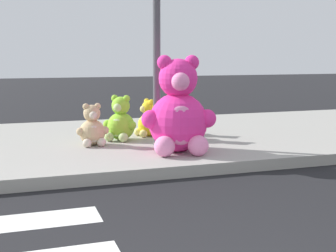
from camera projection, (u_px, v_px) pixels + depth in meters
sidewalk at (82, 144)px, 7.38m from camera, size 28.00×4.40×0.15m
sign_pole at (157, 28)px, 6.68m from camera, size 0.56×0.11×3.20m
plush_pink_large at (178, 114)px, 6.34m from camera, size 1.00×0.93×1.32m
plush_lime at (120, 122)px, 7.27m from camera, size 0.50×0.51×0.71m
plush_tan at (92, 129)px, 6.85m from camera, size 0.48×0.42×0.62m
plush_yellow at (148, 121)px, 7.65m from camera, size 0.43×0.47×0.61m
plush_brown at (184, 122)px, 7.79m from camera, size 0.39×0.40×0.55m
plush_white at (181, 123)px, 7.31m from camera, size 0.48×0.47×0.66m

